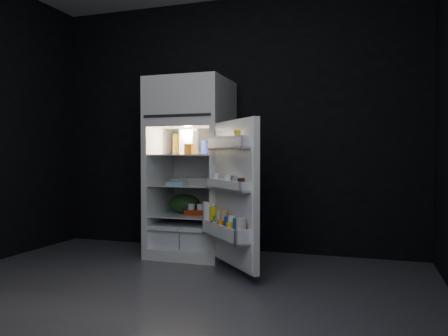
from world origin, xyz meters
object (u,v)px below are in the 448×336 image
(fridge_door, at_px, (232,196))
(egg_carton, at_px, (197,181))
(refrigerator, at_px, (192,161))
(yogurt_tray, at_px, (197,212))
(milk_jug, at_px, (189,143))

(fridge_door, bearing_deg, egg_carton, 134.92)
(refrigerator, bearing_deg, yogurt_tray, -48.08)
(refrigerator, bearing_deg, milk_jug, -165.79)
(milk_jug, xyz_separation_m, yogurt_tray, (0.12, -0.10, -0.69))
(milk_jug, bearing_deg, refrigerator, 19.98)
(refrigerator, relative_size, milk_jug, 7.42)
(milk_jug, relative_size, yogurt_tray, 1.03)
(milk_jug, bearing_deg, fridge_door, -39.12)
(fridge_door, relative_size, milk_jug, 5.08)
(fridge_door, height_order, yogurt_tray, fridge_door)
(fridge_door, xyz_separation_m, yogurt_tray, (-0.53, 0.55, -0.23))
(yogurt_tray, bearing_deg, milk_jug, 130.30)
(yogurt_tray, bearing_deg, fridge_door, -56.24)
(refrigerator, relative_size, fridge_door, 1.46)
(milk_jug, bearing_deg, egg_carton, -38.41)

